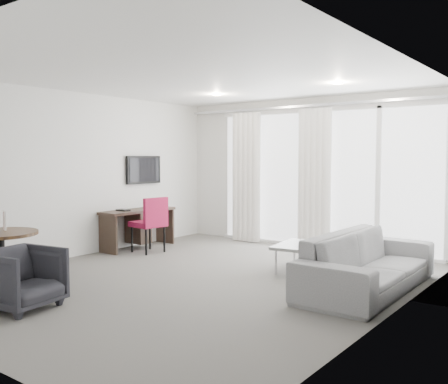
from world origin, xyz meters
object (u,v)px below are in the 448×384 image
Objects in this scene: tub_armchair at (22,278)px; coffee_table at (309,259)px; rattan_chair_a at (361,224)px; desk_chair at (148,225)px; round_table at (1,261)px; rattan_chair_b at (421,225)px; desk at (138,229)px; sofa at (368,262)px.

tub_armchair is 3.66m from coffee_table.
rattan_chair_a is at bearing 96.31° from coffee_table.
desk_chair reaches higher than rattan_chair_a.
round_table is 6.90m from rattan_chair_b.
coffee_table is (3.25, 0.11, -0.14)m from desk.
sofa reaches higher than desk.
round_table is 1.19× the size of rattan_chair_a.
coffee_table is 3.21m from rattan_chair_b.
desk reaches higher than coffee_table.
desk_chair reaches higher than desk.
tub_armchair is at bearing -116.49° from coffee_table.
desk_chair is 0.40× the size of sofa.
rattan_chair_a reaches higher than tub_armchair.
tub_armchair is 3.88m from sofa.
desk is 1.96× the size of rattan_chair_a.
coffee_table is 1.17× the size of rattan_chair_a.
round_table is at bearing -76.27° from desk.
tub_armchair is at bearing -16.81° from round_table.
desk_chair is 1.32× the size of tub_armchair.
desk_chair is 2.72m from round_table.
tub_armchair is 0.96× the size of rattan_chair_b.
coffee_table is 1.16× the size of rattan_chair_b.
rattan_chair_b is (3.15, 6.14, 0.02)m from round_table.
tub_armchair is at bearing -61.89° from desk_chair.
round_table is 1.18× the size of rattan_chair_b.
desk_chair is 4.86m from rattan_chair_b.
tub_armchair is 6.01m from rattan_chair_a.
round_table is at bearing -102.45° from rattan_chair_b.
round_table reaches higher than tub_armchair.
rattan_chair_b is (2.24, 6.42, 0.05)m from tub_armchair.
rattan_chair_b is at bearing 62.88° from round_table.
desk is 1.95× the size of rattan_chair_b.
desk is 3.25m from coffee_table.
rattan_chair_a is 1.00× the size of rattan_chair_b.
round_table is 0.95m from tub_armchair.
sofa is 3.57m from rattan_chair_b.
sofa reaches higher than coffee_table.
tub_armchair is (1.19, -2.98, -0.14)m from desk_chair.
round_table is at bearing -130.30° from coffee_table.
sofa is at bearing -3.86° from desk.
coffee_table is at bearing 12.16° from desk_chair.
desk_chair is 3.81m from sofa.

